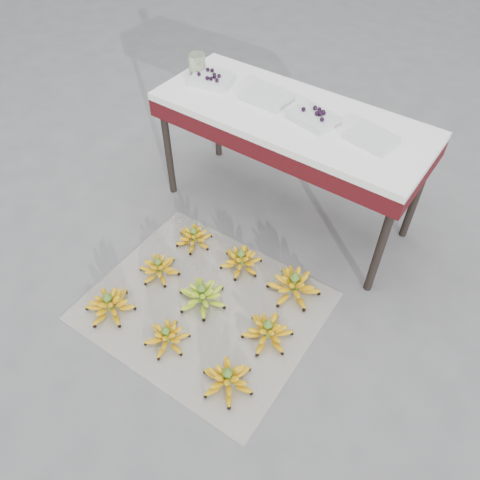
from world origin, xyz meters
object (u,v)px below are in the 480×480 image
Objects in this scene: tray_right at (313,117)px; tray_far_right at (372,138)px; bunch_mid_left at (159,268)px; bunch_front_right at (228,379)px; bunch_mid_center at (202,296)px; bunch_mid_right at (268,331)px; newspaper_mat at (204,306)px; glass_jar at (197,64)px; bunch_back_left at (194,237)px; tray_left at (266,97)px; tray_far_left at (212,79)px; bunch_front_left at (110,305)px; bunch_back_right at (294,285)px; vendor_table at (291,125)px; bunch_front_center at (167,337)px; bunch_back_center at (241,260)px.

tray_far_right is at bearing 0.86° from tray_right.
tray_far_right is at bearing 32.97° from bunch_mid_left.
bunch_mid_center is (-0.42, 0.32, 0.00)m from bunch_front_right.
newspaper_mat is at bearing 168.32° from bunch_mid_right.
bunch_mid_center reaches higher than bunch_mid_right.
bunch_mid_left is 1.29m from glass_jar.
bunch_back_left is (0.01, 0.32, -0.00)m from bunch_mid_left.
bunch_mid_center is 1.28× the size of bunch_back_left.
bunch_front_right is at bearing -63.33° from tray_left.
newspaper_mat is 1.38m from tray_far_left.
glass_jar is (-0.14, 0.03, 0.04)m from tray_far_left.
bunch_front_left is at bearing -74.64° from glass_jar.
bunch_back_left is at bearing 156.76° from bunch_front_right.
newspaper_mat is 3.74× the size of bunch_front_right.
vendor_table is (-0.42, 0.56, 0.62)m from bunch_back_right.
bunch_front_center is 1.50m from tray_far_right.
bunch_mid_center is at bearing -52.15° from glass_jar.
bunch_back_center is (0.01, 0.66, 0.00)m from bunch_front_center.
bunch_front_center is at bearing -92.52° from newspaper_mat.
bunch_back_right is 0.92m from tray_far_right.
bunch_front_center is at bearing -163.39° from bunch_front_right.
bunch_front_right is 1.46m from vendor_table.
bunch_back_center reaches higher than bunch_mid_left.
bunch_back_left is (-0.36, 0.35, 0.05)m from newspaper_mat.
glass_jar is at bearing 128.25° from newspaper_mat.
bunch_front_left is at bearing -97.36° from tray_left.
bunch_front_right is 0.92× the size of bunch_back_right.
newspaper_mat is at bearing -75.98° from tray_left.
bunch_back_right is at bearing -97.44° from tray_far_right.
bunch_front_left is 0.91× the size of bunch_mid_right.
newspaper_mat is at bearing -145.96° from bunch_back_right.
bunch_back_left is at bearing 140.71° from bunch_mid_right.
bunch_front_left is at bearing -149.45° from bunch_back_right.
bunch_mid_right is at bearing 5.32° from newspaper_mat.
bunch_back_center is at bearing 8.56° from bunch_back_left.
bunch_back_right is 1.26× the size of tray_far_left.
bunch_front_center is 1.39m from vendor_table.
bunch_front_left is 0.85× the size of bunch_back_right.
bunch_back_center is at bearing -84.79° from vendor_table.
tray_far_right is at bearing 71.10° from bunch_mid_right.
bunch_mid_right is at bearing -15.98° from bunch_back_left.
tray_left is 0.33m from tray_right.
tray_far_left is at bearing 159.08° from bunch_back_center.
bunch_back_center is at bearing 89.91° from newspaper_mat.
tray_left reaches higher than newspaper_mat.
bunch_back_right is (0.38, 0.68, 0.01)m from bunch_front_center.
tray_far_left is (-0.99, 0.55, 0.73)m from bunch_back_right.
bunch_mid_right is 0.94× the size of bunch_back_right.
bunch_mid_left is at bearing -117.09° from tray_right.
bunch_front_center is at bearing -110.13° from tray_far_right.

